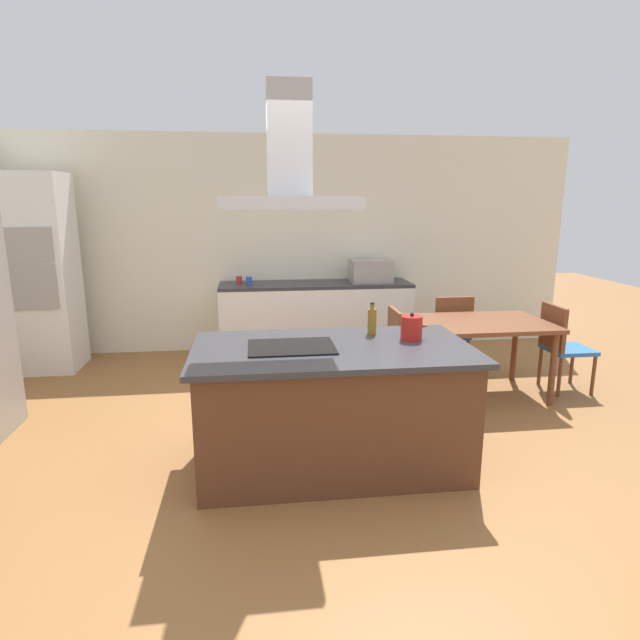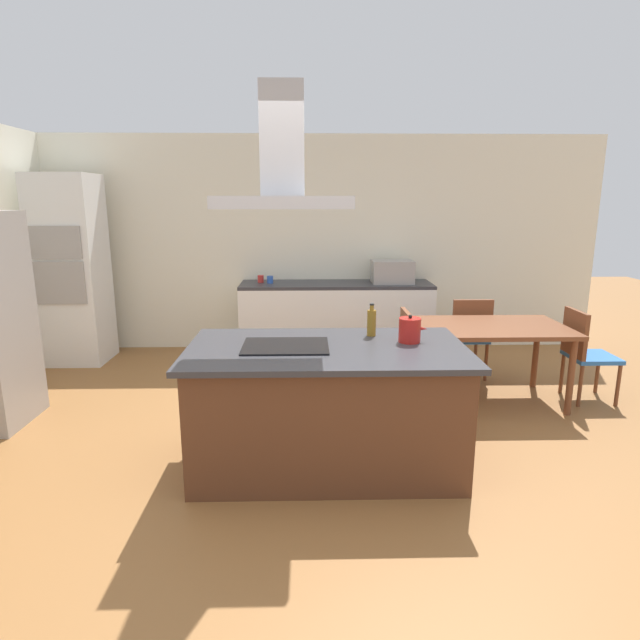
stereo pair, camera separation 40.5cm
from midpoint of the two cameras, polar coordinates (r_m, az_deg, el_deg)
The scene contains 16 objects.
ground at distance 5.39m, azimuth -3.26°, elevation -7.80°, with size 16.00×16.00×0.00m, color #936033.
wall_back at distance 6.81m, azimuth -4.47°, elevation 8.20°, with size 7.20×0.10×2.70m, color silver.
kitchen_island at distance 3.84m, azimuth -1.72°, elevation -9.35°, with size 1.97×1.08×0.90m.
cooktop at distance 3.67m, azimuth -6.28°, elevation -2.96°, with size 0.60×0.44×0.01m, color black.
tea_kettle at distance 3.87m, azimuth 7.01°, elevation -0.88°, with size 0.21×0.16×0.20m.
olive_oil_bottle at distance 3.99m, azimuth 2.80°, elevation -0.13°, with size 0.07×0.07×0.25m.
back_counter at distance 6.60m, azimuth -2.23°, elevation 0.17°, with size 2.37×0.62×0.90m.
countertop_microwave at distance 6.59m, azimuth 3.77°, elevation 5.34°, with size 0.50×0.38×0.28m, color #9E9993.
coffee_mug_red at distance 6.57m, azimuth -10.54°, elevation 4.29°, with size 0.08×0.08×0.09m, color red.
coffee_mug_blue at distance 6.50m, azimuth -9.50°, elevation 4.24°, with size 0.08×0.08×0.09m, color #2D56B2.
wall_oven_stack at distance 6.74m, azimuth -29.67°, elevation 4.37°, with size 0.70×0.66×2.20m.
dining_table at distance 5.29m, azimuth 14.47°, elevation -1.06°, with size 1.40×0.90×0.75m.
chair_at_left_end at distance 5.06m, azimuth 4.68°, elevation -3.15°, with size 0.42×0.42×0.89m.
chair_at_right_end at distance 5.72m, azimuth 22.94°, elevation -2.27°, with size 0.42×0.42×0.89m.
chair_facing_back_wall at distance 5.93m, azimuth 12.04°, elevation -1.01°, with size 0.42×0.42×0.89m.
range_hood at distance 3.54m, azimuth -6.77°, elevation 16.00°, with size 0.90×0.55×0.78m.
Camera 1 is at (-0.54, -3.52, 1.91)m, focal length 29.45 mm.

